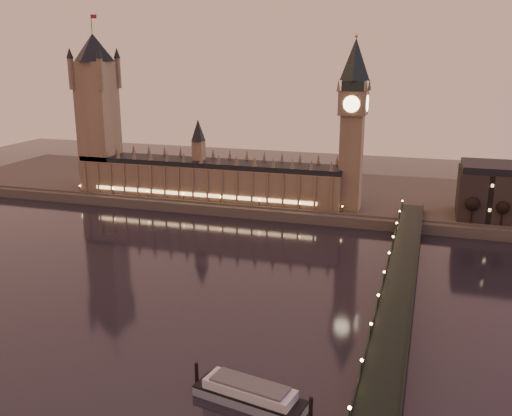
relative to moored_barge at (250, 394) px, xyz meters
The scene contains 9 objects.
ground 99.13m from the moored_barge, 123.78° to the left, with size 700.00×700.00×0.00m, color black.
far_embankment 248.62m from the moored_barge, 95.79° to the left, with size 560.00×130.00×6.00m, color #423D35.
palace_of_westminster 225.31m from the moored_barge, 115.09° to the left, with size 180.00×26.62×52.00m.
victoria_tower 275.58m from the moored_barge, 130.73° to the left, with size 31.68×31.68×118.00m.
big_ben 212.27m from the moored_barge, 90.31° to the left, with size 17.68×17.68×104.00m.
westminster_bridge 90.12m from the moored_barge, 66.09° to the left, with size 13.20×260.00×15.30m.
bare_tree_0 203.42m from the moored_barge, 70.50° to the left, with size 6.66×6.66×13.54m.
bare_tree_1 209.36m from the moored_barge, 66.32° to the left, with size 6.66×6.66×13.54m.
moored_barge is the anchor object (origin of this frame).
Camera 1 is at (100.70, -222.10, 100.23)m, focal length 40.00 mm.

